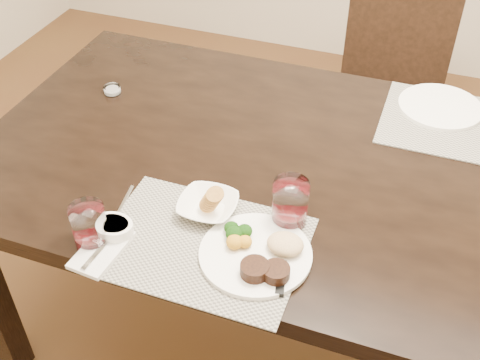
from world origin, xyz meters
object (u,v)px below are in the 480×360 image
(steak_knife, at_px, (284,270))
(wine_glass_near, at_px, (290,205))
(chair_far, at_px, (389,80))
(dinner_plate, at_px, (260,254))
(far_plate, at_px, (440,107))
(cracker_bowl, at_px, (208,206))

(steak_knife, relative_size, wine_glass_near, 1.93)
(chair_far, height_order, wine_glass_near, chair_far)
(dinner_plate, distance_m, wine_glass_near, 0.14)
(dinner_plate, xyz_separation_m, far_plate, (0.31, 0.75, -0.01))
(dinner_plate, bearing_deg, wine_glass_near, 76.36)
(far_plate, bearing_deg, cracker_bowl, -126.25)
(steak_knife, relative_size, far_plate, 0.90)
(steak_knife, bearing_deg, chair_far, 75.00)
(far_plate, bearing_deg, steak_knife, -108.01)
(chair_far, relative_size, dinner_plate, 3.57)
(wine_glass_near, height_order, far_plate, wine_glass_near)
(steak_knife, bearing_deg, far_plate, 59.26)
(dinner_plate, height_order, steak_knife, dinner_plate)
(dinner_plate, height_order, far_plate, dinner_plate)
(chair_far, height_order, far_plate, chair_far)
(chair_far, xyz_separation_m, steak_knife, (-0.05, -1.31, 0.26))
(dinner_plate, relative_size, far_plate, 1.03)
(steak_knife, xyz_separation_m, far_plate, (0.25, 0.77, 0.00))
(dinner_plate, xyz_separation_m, steak_knife, (0.06, -0.02, -0.01))
(cracker_bowl, bearing_deg, chair_far, 76.84)
(cracker_bowl, distance_m, far_plate, 0.81)
(cracker_bowl, distance_m, wine_glass_near, 0.20)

